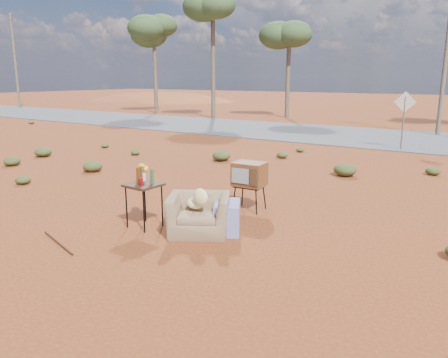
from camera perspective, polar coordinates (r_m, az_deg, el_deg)
The scene contains 14 objects.
ground at distance 7.72m, azimuth -8.74°, elevation -7.49°, with size 140.00×140.00×0.00m, color brown.
highway at distance 21.07m, azimuth 19.76°, elevation 5.10°, with size 140.00×7.00×0.04m, color #565659.
dirt_mound at distance 52.64m, azimuth -8.31°, elevation 10.12°, with size 26.00×18.00×2.00m, color #9A5425.
armchair at distance 7.70m, azimuth -2.60°, elevation -3.99°, with size 1.37×1.31×0.93m.
tv_unit at distance 8.96m, azimuth 3.33°, elevation 0.55°, with size 0.66×0.55×1.01m.
side_table at distance 8.08m, azimuth -10.49°, elevation -0.36°, with size 0.60×0.60×1.14m.
rusty_bar at distance 7.85m, azimuth -20.85°, elevation -7.76°, with size 0.03×0.03×1.30m, color #482313.
road_sign at distance 17.69m, azimuth 22.49°, elevation 8.30°, with size 0.78×0.06×2.19m.
eucalyptus_far_left at distance 34.29m, azimuth -9.16°, elevation 18.45°, with size 3.20×3.20×7.10m.
eucalyptus_left at distance 29.91m, azimuth -1.48°, elevation 21.29°, with size 3.20×3.20×8.10m.
eucalyptus_near_left at distance 30.34m, azimuth 8.53°, elevation 18.25°, with size 3.20×3.20×6.60m.
utility_pole_west at distance 43.41m, azimuth -25.64°, elevation 13.85°, with size 1.40×0.20×8.00m.
utility_pole_center at distance 23.05m, azimuth 27.15°, elevation 15.39°, with size 1.40×0.20×8.00m.
scrub_patch at distance 11.58m, azimuth 2.85°, elevation 0.36°, with size 17.49×8.07×0.33m.
Camera 1 is at (4.90, -5.32, 2.71)m, focal length 35.00 mm.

